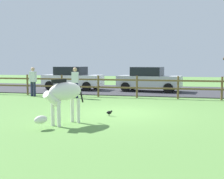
{
  "coord_description": "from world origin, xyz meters",
  "views": [
    {
      "loc": [
        2.53,
        -11.45,
        1.92
      ],
      "look_at": [
        -0.43,
        0.54,
        0.83
      ],
      "focal_mm": 49.65,
      "sensor_mm": 36.0,
      "label": 1
    }
  ],
  "objects_px": {
    "zebra": "(63,95)",
    "parked_car_white": "(72,78)",
    "crow_on_grass": "(109,112)",
    "visitor_left_of_tree": "(75,81)",
    "parked_car_silver": "(149,79)",
    "visitor_right_of_tree": "(33,80)"
  },
  "relations": [
    {
      "from": "parked_car_silver",
      "to": "visitor_left_of_tree",
      "type": "height_order",
      "value": "visitor_left_of_tree"
    },
    {
      "from": "zebra",
      "to": "visitor_right_of_tree",
      "type": "xyz_separation_m",
      "value": [
        -4.78,
        7.01,
        -0.02
      ]
    },
    {
      "from": "zebra",
      "to": "visitor_left_of_tree",
      "type": "bearing_deg",
      "value": 107.77
    },
    {
      "from": "crow_on_grass",
      "to": "parked_car_silver",
      "type": "height_order",
      "value": "parked_car_silver"
    },
    {
      "from": "crow_on_grass",
      "to": "parked_car_silver",
      "type": "bearing_deg",
      "value": 88.34
    },
    {
      "from": "zebra",
      "to": "visitor_left_of_tree",
      "type": "relative_size",
      "value": 1.09
    },
    {
      "from": "crow_on_grass",
      "to": "visitor_right_of_tree",
      "type": "height_order",
      "value": "visitor_right_of_tree"
    },
    {
      "from": "parked_car_white",
      "to": "parked_car_silver",
      "type": "bearing_deg",
      "value": -1.1
    },
    {
      "from": "parked_car_silver",
      "to": "visitor_left_of_tree",
      "type": "bearing_deg",
      "value": -128.49
    },
    {
      "from": "zebra",
      "to": "parked_car_silver",
      "type": "xyz_separation_m",
      "value": [
        1.24,
        11.09,
        -0.08
      ]
    },
    {
      "from": "crow_on_grass",
      "to": "visitor_right_of_tree",
      "type": "bearing_deg",
      "value": 138.1
    },
    {
      "from": "zebra",
      "to": "crow_on_grass",
      "type": "xyz_separation_m",
      "value": [
        0.98,
        1.85,
        -0.8
      ]
    },
    {
      "from": "zebra",
      "to": "parked_car_white",
      "type": "height_order",
      "value": "parked_car_white"
    },
    {
      "from": "visitor_right_of_tree",
      "to": "visitor_left_of_tree",
      "type": "bearing_deg",
      "value": -4.94
    },
    {
      "from": "zebra",
      "to": "visitor_right_of_tree",
      "type": "relative_size",
      "value": 1.09
    },
    {
      "from": "visitor_left_of_tree",
      "to": "parked_car_silver",
      "type": "bearing_deg",
      "value": 51.51
    },
    {
      "from": "parked_car_white",
      "to": "visitor_right_of_tree",
      "type": "xyz_separation_m",
      "value": [
        -0.74,
        -4.18,
        0.06
      ]
    },
    {
      "from": "zebra",
      "to": "crow_on_grass",
      "type": "bearing_deg",
      "value": 62.23
    },
    {
      "from": "parked_car_white",
      "to": "visitor_right_of_tree",
      "type": "distance_m",
      "value": 4.24
    },
    {
      "from": "crow_on_grass",
      "to": "parked_car_white",
      "type": "relative_size",
      "value": 0.05
    },
    {
      "from": "parked_car_silver",
      "to": "visitor_left_of_tree",
      "type": "xyz_separation_m",
      "value": [
        -3.42,
        -4.3,
        0.06
      ]
    },
    {
      "from": "visitor_left_of_tree",
      "to": "parked_car_white",
      "type": "bearing_deg",
      "value": 112.89
    }
  ]
}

